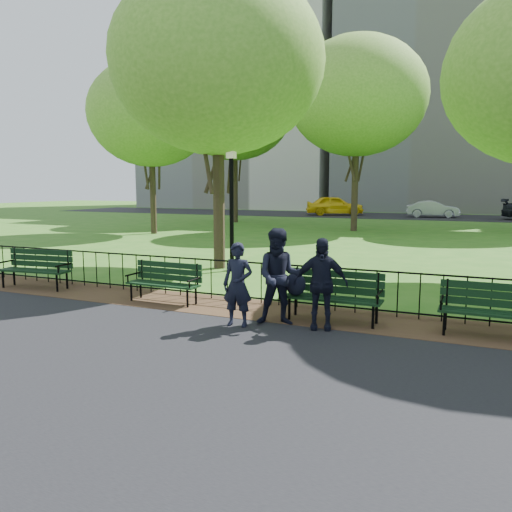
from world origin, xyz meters
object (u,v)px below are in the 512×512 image
at_px(park_bench_left_a, 165,278).
at_px(person_left, 238,285).
at_px(park_bench_main, 318,288).
at_px(tree_far_c, 357,97).
at_px(tree_near_w, 217,63).
at_px(person_right, 321,284).
at_px(taxi, 335,205).
at_px(park_bench_right_a, 494,305).
at_px(person_mid, 280,277).
at_px(park_bench_left_b, 37,264).
at_px(sedan_silver, 433,209).
at_px(tree_far_w, 235,111).
at_px(lamppost, 232,202).
at_px(tree_mid_w, 151,113).

height_order(park_bench_left_a, person_left, person_left).
relative_size(park_bench_main, tree_far_c, 0.17).
distance_m(tree_near_w, person_left, 8.32).
relative_size(person_right, taxi, 0.33).
relative_size(park_bench_right_a, person_mid, 0.99).
distance_m(park_bench_left_b, tree_far_c, 20.21).
bearing_deg(park_bench_main, sedan_silver, 90.61).
height_order(park_bench_left_b, person_right, person_right).
xyz_separation_m(park_bench_left_a, taxi, (-4.79, 32.87, 0.30)).
distance_m(park_bench_left_b, tree_far_w, 23.81).
relative_size(person_mid, taxi, 0.36).
xyz_separation_m(tree_far_w, taxi, (4.23, 10.68, -6.64)).
bearing_deg(park_bench_right_a, lamppost, 149.22).
xyz_separation_m(park_bench_main, lamppost, (-3.91, 4.34, 1.39)).
distance_m(park_bench_main, park_bench_left_b, 7.15).
bearing_deg(park_bench_right_a, tree_far_c, 109.58).
height_order(tree_far_c, sedan_silver, tree_far_c).
distance_m(tree_mid_w, person_right, 19.57).
bearing_deg(taxi, tree_far_c, 177.12).
height_order(tree_far_c, taxi, tree_far_c).
height_order(park_bench_right_a, tree_mid_w, tree_mid_w).
xyz_separation_m(park_bench_left_a, tree_far_c, (-0.05, 18.75, 6.71)).
xyz_separation_m(tree_near_w, person_mid, (3.92, -5.17, -5.14)).
bearing_deg(tree_far_c, person_mid, -81.44).
distance_m(tree_near_w, tree_far_c, 14.35).
xyz_separation_m(lamppost, tree_far_w, (-8.54, 17.97, 5.46)).
bearing_deg(park_bench_left_b, tree_mid_w, 107.03).
bearing_deg(person_left, park_bench_main, 32.43).
height_order(park_bench_main, tree_near_w, tree_near_w).
distance_m(park_bench_left_a, lamppost, 4.49).
bearing_deg(park_bench_main, lamppost, 132.00).
bearing_deg(person_right, park_bench_left_b, 159.42).
distance_m(park_bench_left_a, person_left, 2.48).
xyz_separation_m(park_bench_left_a, tree_far_w, (-9.02, 22.19, 6.94)).
relative_size(park_bench_left_a, sedan_silver, 0.41).
distance_m(park_bench_right_a, tree_mid_w, 21.15).
distance_m(park_bench_left_b, park_bench_right_a, 10.11).
relative_size(park_bench_left_b, lamppost, 0.50).
xyz_separation_m(tree_mid_w, person_right, (12.98, -13.64, -5.33)).
bearing_deg(park_bench_left_a, lamppost, 97.65).
bearing_deg(tree_far_w, park_bench_right_a, -55.20).
bearing_deg(person_left, taxi, 96.14).
distance_m(person_left, person_mid, 0.76).
bearing_deg(park_bench_right_a, tree_far_w, 125.42).
xyz_separation_m(lamppost, sedan_silver, (3.57, 28.79, -1.34)).
distance_m(park_bench_left_a, person_right, 3.69).
xyz_separation_m(person_left, sedan_silver, (0.86, 34.06, -0.09)).
height_order(park_bench_main, tree_far_c, tree_far_c).
relative_size(park_bench_left_a, taxi, 0.34).
xyz_separation_m(tree_near_w, sedan_silver, (4.13, 28.51, -5.35)).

